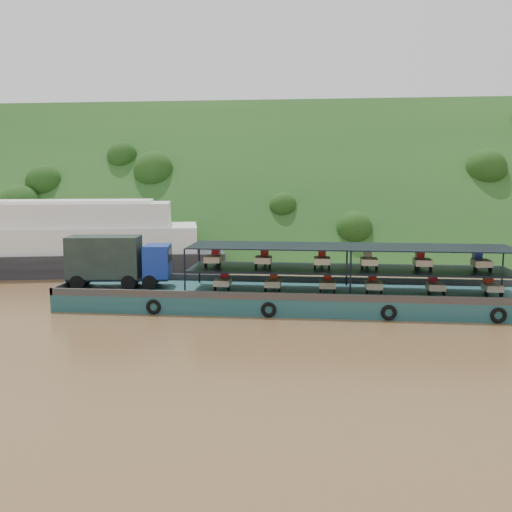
# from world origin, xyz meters

# --- Properties ---
(ground) EXTENTS (160.00, 160.00, 0.00)m
(ground) POSITION_xyz_m (0.00, 0.00, 0.00)
(ground) COLOR brown
(ground) RESTS_ON ground
(hillside) EXTENTS (140.00, 39.60, 39.60)m
(hillside) POSITION_xyz_m (0.00, 36.00, 0.00)
(hillside) COLOR #173B15
(hillside) RESTS_ON ground
(cargo_barge) EXTENTS (35.03, 7.18, 5.07)m
(cargo_barge) POSITION_xyz_m (-0.17, -0.80, 1.28)
(cargo_barge) COLOR #144548
(cargo_barge) RESTS_ON ground
(passenger_ferry) EXTENTS (36.70, 16.62, 7.21)m
(passenger_ferry) POSITION_xyz_m (-24.27, 12.13, 3.12)
(passenger_ferry) COLOR black
(passenger_ferry) RESTS_ON ground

